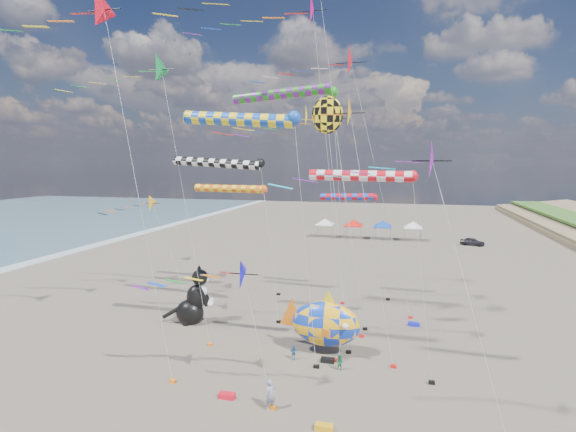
% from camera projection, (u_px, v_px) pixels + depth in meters
% --- Properties ---
extents(delta_kite_0, '(8.78, 1.68, 10.21)m').
position_uv_depth(delta_kite_0, '(146.00, 207.00, 42.08)').
color(delta_kite_0, '#FFAE20').
rests_on(delta_kite_0, ground).
extents(delta_kite_1, '(10.42, 1.80, 14.18)m').
position_uv_depth(delta_kite_1, '(407.00, 168.00, 18.17)').
color(delta_kite_1, purple).
rests_on(delta_kite_1, ground).
extents(delta_kite_3, '(14.53, 2.49, 23.34)m').
position_uv_depth(delta_kite_3, '(81.00, 10.00, 25.59)').
color(delta_kite_3, red).
rests_on(delta_kite_3, ground).
extents(delta_kite_4, '(16.15, 2.83, 28.18)m').
position_uv_depth(delta_kite_4, '(290.00, 12.00, 40.01)').
color(delta_kite_4, '#CC0D73').
rests_on(delta_kite_4, ground).
extents(delta_kite_5, '(12.23, 2.76, 22.57)m').
position_uv_depth(delta_kite_5, '(362.00, 66.00, 36.64)').
color(delta_kite_5, red).
rests_on(delta_kite_5, ground).
extents(delta_kite_6, '(8.79, 1.87, 8.10)m').
position_uv_depth(delta_kite_6, '(212.00, 281.00, 24.02)').
color(delta_kite_6, '#150CE3').
rests_on(delta_kite_6, ground).
extents(delta_kite_7, '(10.34, 2.57, 17.88)m').
position_uv_depth(delta_kite_7, '(330.00, 120.00, 34.18)').
color(delta_kite_7, '#FFBF08').
rests_on(delta_kite_7, ground).
extents(delta_kite_8, '(11.82, 2.16, 20.66)m').
position_uv_depth(delta_kite_8, '(141.00, 74.00, 31.28)').
color(delta_kite_8, '#13863A').
rests_on(delta_kite_8, ground).
extents(delta_kite_9, '(12.52, 2.09, 17.36)m').
position_uv_depth(delta_kite_9, '(317.00, 117.00, 28.27)').
color(delta_kite_9, '#FFA412').
rests_on(delta_kite_9, ground).
extents(windsock_0, '(9.84, 0.89, 19.01)m').
position_uv_depth(windsock_0, '(287.00, 95.00, 35.62)').
color(windsock_0, '#22951B').
rests_on(windsock_0, ground).
extents(windsock_1, '(7.68, 0.68, 12.70)m').
position_uv_depth(windsock_1, '(366.00, 177.00, 26.32)').
color(windsock_1, red).
rests_on(windsock_1, ground).
extents(windsock_2, '(9.01, 0.80, 10.96)m').
position_uv_depth(windsock_2, '(232.00, 189.00, 44.66)').
color(windsock_2, '#EE5714').
rests_on(windsock_2, ground).
extents(windsock_3, '(6.82, 0.69, 10.23)m').
position_uv_depth(windsock_3, '(351.00, 198.00, 42.81)').
color(windsock_3, red).
rests_on(windsock_3, ground).
extents(windsock_4, '(9.36, 0.75, 13.47)m').
position_uv_depth(windsock_4, '(220.00, 164.00, 36.64)').
color(windsock_4, black).
rests_on(windsock_4, ground).
extents(windsock_5, '(8.90, 0.89, 16.28)m').
position_uv_depth(windsock_5, '(245.00, 120.00, 28.14)').
color(windsock_5, blue).
rests_on(windsock_5, ground).
extents(angelfish_kite, '(3.74, 3.02, 17.79)m').
position_uv_depth(angelfish_kite, '(325.00, 117.00, 31.59)').
color(angelfish_kite, yellow).
rests_on(angelfish_kite, ground).
extents(cat_inflatable, '(3.93, 2.85, 4.79)m').
position_uv_depth(cat_inflatable, '(192.00, 295.00, 36.66)').
color(cat_inflatable, black).
rests_on(cat_inflatable, ground).
extents(fish_inflatable, '(6.37, 3.19, 4.56)m').
position_uv_depth(fish_inflatable, '(325.00, 324.00, 30.74)').
color(fish_inflatable, '#1339C0').
rests_on(fish_inflatable, ground).
extents(person_adult, '(0.72, 0.71, 1.68)m').
position_uv_depth(person_adult, '(271.00, 395.00, 23.85)').
color(person_adult, gray).
rests_on(person_adult, ground).
extents(child_green, '(0.55, 0.46, 1.01)m').
position_uv_depth(child_green, '(340.00, 363.00, 28.45)').
color(child_green, '#197649').
rests_on(child_green, ground).
extents(child_blue, '(0.59, 0.54, 0.97)m').
position_uv_depth(child_blue, '(294.00, 353.00, 30.00)').
color(child_blue, '#2C6EB1').
rests_on(child_blue, ground).
extents(kite_bag_0, '(0.90, 0.44, 0.30)m').
position_uv_depth(kite_bag_0, '(414.00, 324.00, 36.24)').
color(kite_bag_0, '#151CD3').
rests_on(kite_bag_0, ground).
extents(kite_bag_1, '(0.90, 0.44, 0.30)m').
position_uv_depth(kite_bag_1, '(227.00, 396.00, 25.13)').
color(kite_bag_1, red).
rests_on(kite_bag_1, ground).
extents(kite_bag_2, '(0.90, 0.44, 0.30)m').
position_uv_depth(kite_bag_2, '(324.00, 427.00, 22.11)').
color(kite_bag_2, orange).
rests_on(kite_bag_2, ground).
extents(kite_bag_3, '(0.90, 0.44, 0.30)m').
position_uv_depth(kite_bag_3, '(328.00, 360.00, 29.63)').
color(kite_bag_3, black).
rests_on(kite_bag_3, ground).
extents(tent_row, '(19.20, 4.20, 3.80)m').
position_uv_depth(tent_row, '(368.00, 221.00, 77.21)').
color(tent_row, white).
rests_on(tent_row, ground).
extents(parked_car, '(3.91, 2.52, 1.24)m').
position_uv_depth(parked_car, '(472.00, 242.00, 71.45)').
color(parked_car, '#26262D').
rests_on(parked_car, ground).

